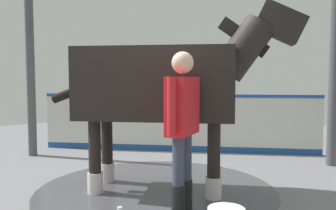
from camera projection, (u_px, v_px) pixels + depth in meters
name	position (u px, v px, depth m)	size (l,w,h in m)	color
ground_plane	(152.00, 188.00, 4.82)	(16.00, 16.00, 0.02)	gray
wet_patch	(156.00, 189.00, 4.74)	(3.21, 3.21, 0.00)	#4C4C54
barrier_wall	(178.00, 125.00, 7.20)	(4.12, 3.99, 1.17)	silver
roof_post_near	(334.00, 76.00, 5.95)	(0.16, 0.16, 3.05)	#4C4C51
roof_post_far	(31.00, 77.00, 6.73)	(0.16, 0.16, 3.05)	#4C4C51
horse	(164.00, 85.00, 4.62)	(2.54, 2.47, 2.46)	black
handler	(182.00, 120.00, 3.81)	(0.44, 0.63, 1.78)	black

